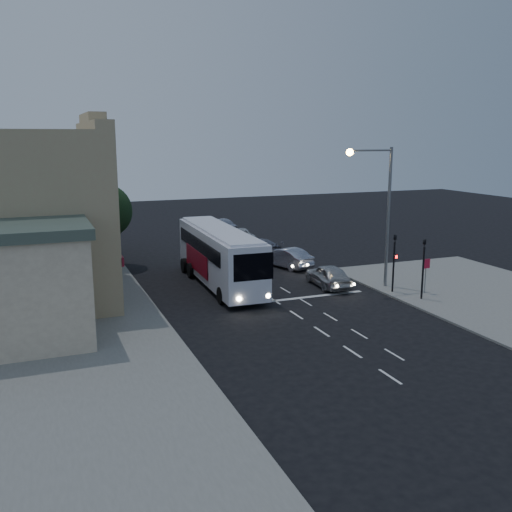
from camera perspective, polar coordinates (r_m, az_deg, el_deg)
name	(u,v)px	position (r m, az deg, el deg)	size (l,w,h in m)	color
ground	(289,310)	(32.89, 3.29, -5.41)	(120.00, 120.00, 0.00)	black
sidewalk_far	(44,296)	(37.73, -20.44, -3.80)	(12.00, 50.00, 0.12)	slate
road_markings	(285,293)	(36.29, 2.95, -3.74)	(8.00, 30.55, 0.01)	silver
tour_bus	(220,254)	(37.95, -3.67, 0.16)	(3.00, 12.57, 3.84)	white
car_suv	(328,275)	(37.99, 7.24, -1.95)	(1.78, 4.43, 1.51)	#ADADAD
car_sedan_a	(286,258)	(43.33, 3.01, -0.15)	(1.60, 4.58, 1.51)	#ABACBA
car_sedan_b	(256,247)	(47.59, 0.03, 0.90)	(2.01, 4.96, 1.44)	slate
car_sedan_c	(239,236)	(52.82, -1.73, 2.02)	(2.48, 5.38, 1.50)	silver
car_extra	(217,227)	(58.31, -3.89, 2.96)	(1.65, 4.74, 1.56)	#93939F
traffic_signal_main	(394,256)	(36.68, 13.66, -0.02)	(0.25, 0.35, 4.10)	black
traffic_signal_side	(424,262)	(35.54, 16.41, -0.54)	(0.18, 0.15, 4.10)	black
regulatory_sign	(426,270)	(37.06, 16.65, -1.36)	(0.45, 0.12, 2.20)	slate
streetlight	(380,201)	(37.18, 12.32, 5.37)	(3.32, 0.44, 9.00)	slate
main_building	(20,215)	(36.76, -22.50, 3.77)	(10.12, 12.00, 11.00)	tan
low_building_south	(10,285)	(28.79, -23.39, -2.69)	(7.40, 5.40, 5.70)	tan
low_building_north	(30,218)	(48.88, -21.69, 3.53)	(9.40, 9.40, 6.50)	tan
street_tree	(105,209)	(44.10, -14.87, 4.61)	(4.00, 4.00, 6.20)	black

